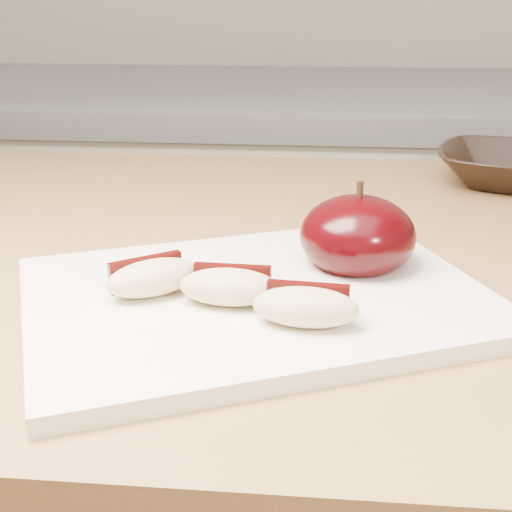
{
  "coord_description": "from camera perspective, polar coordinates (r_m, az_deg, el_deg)",
  "views": [
    {
      "loc": [
        0.07,
        -0.07,
        1.11
      ],
      "look_at": [
        0.03,
        0.37,
        0.94
      ],
      "focal_mm": 50.0,
      "sensor_mm": 36.0,
      "label": 1
    }
  ],
  "objects": [
    {
      "name": "apple_wedge_a",
      "position": [
        0.48,
        -8.28,
        -1.67
      ],
      "size": [
        0.07,
        0.06,
        0.02
      ],
      "rotation": [
        0.0,
        0.0,
        0.62
      ],
      "color": "#D5B887",
      "rests_on": "cutting_board"
    },
    {
      "name": "apple_wedge_b",
      "position": [
        0.46,
        -2.13,
        -2.43
      ],
      "size": [
        0.07,
        0.03,
        0.02
      ],
      "rotation": [
        0.0,
        0.0,
        -0.04
      ],
      "color": "#D5B887",
      "rests_on": "cutting_board"
    },
    {
      "name": "back_cabinet",
      "position": [
        1.42,
        2.18,
        -5.58
      ],
      "size": [
        2.4,
        0.62,
        0.94
      ],
      "color": "silver",
      "rests_on": "ground"
    },
    {
      "name": "apple_wedge_c",
      "position": [
        0.43,
        4.01,
        -4.02
      ],
      "size": [
        0.07,
        0.04,
        0.02
      ],
      "rotation": [
        0.0,
        0.0,
        -0.09
      ],
      "color": "#D5B887",
      "rests_on": "cutting_board"
    },
    {
      "name": "cutting_board",
      "position": [
        0.49,
        0.0,
        -3.42
      ],
      "size": [
        0.37,
        0.33,
        0.01
      ],
      "primitive_type": "cube",
      "rotation": [
        0.0,
        0.0,
        0.41
      ],
      "color": "white",
      "rests_on": "island_counter"
    },
    {
      "name": "bowl",
      "position": [
        0.83,
        19.71,
        6.69
      ],
      "size": [
        0.19,
        0.19,
        0.04
      ],
      "primitive_type": "imported",
      "rotation": [
        0.0,
        0.0,
        -0.27
      ],
      "color": "black",
      "rests_on": "island_counter"
    },
    {
      "name": "apple_half",
      "position": [
        0.53,
        8.12,
        1.6
      ],
      "size": [
        0.09,
        0.09,
        0.07
      ],
      "rotation": [
        0.0,
        0.0,
        0.09
      ],
      "color": "black",
      "rests_on": "cutting_board"
    }
  ]
}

